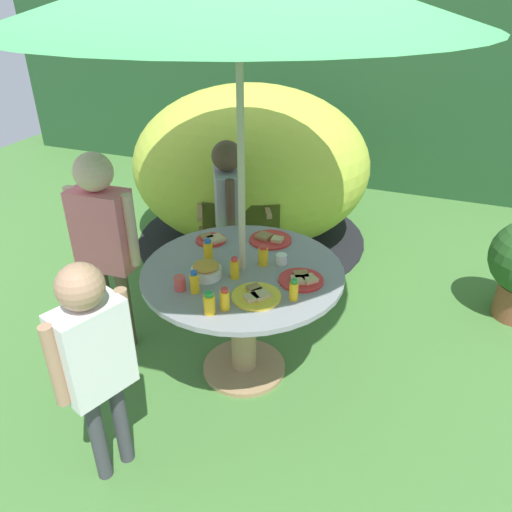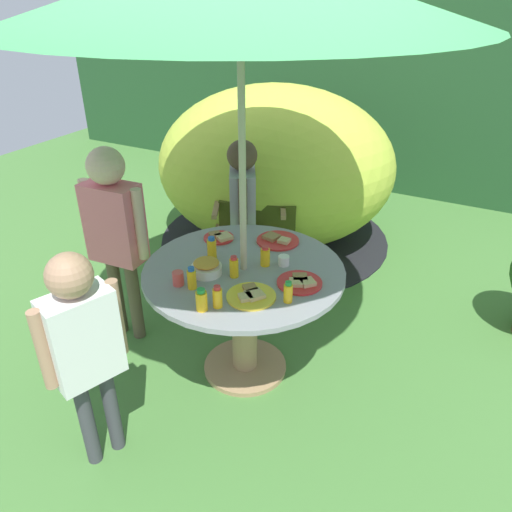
% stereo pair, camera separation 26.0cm
% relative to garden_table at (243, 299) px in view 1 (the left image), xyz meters
% --- Properties ---
extents(ground_plane, '(10.00, 10.00, 0.02)m').
position_rel_garden_table_xyz_m(ground_plane, '(0.00, 0.00, -0.53)').
color(ground_plane, '#477A38').
extents(hedge_backdrop, '(9.00, 0.70, 2.12)m').
position_rel_garden_table_xyz_m(hedge_backdrop, '(0.00, 3.65, 0.54)').
color(hedge_backdrop, '#234C28').
rests_on(hedge_backdrop, ground_plane).
extents(garden_table, '(1.11, 1.11, 0.72)m').
position_rel_garden_table_xyz_m(garden_table, '(0.00, 0.00, 0.00)').
color(garden_table, tan).
rests_on(garden_table, ground_plane).
extents(wooden_chair, '(0.67, 0.65, 0.99)m').
position_rel_garden_table_xyz_m(wooden_chair, '(-0.50, 0.99, 0.03)').
color(wooden_chair, '#93704C').
rests_on(wooden_chair, ground_plane).
extents(dome_tent, '(2.59, 2.59, 1.37)m').
position_rel_garden_table_xyz_m(dome_tent, '(-0.63, 1.69, 0.16)').
color(dome_tent, '#B2C63F').
rests_on(dome_tent, ground_plane).
extents(child_in_grey_shirt, '(0.30, 0.36, 1.19)m').
position_rel_garden_table_xyz_m(child_in_grey_shirt, '(-0.40, 0.72, 0.24)').
color(child_in_grey_shirt, '#3F3F47').
rests_on(child_in_grey_shirt, ground_plane).
extents(child_in_pink_shirt, '(0.44, 0.22, 1.29)m').
position_rel_garden_table_xyz_m(child_in_pink_shirt, '(-0.86, -0.06, 0.31)').
color(child_in_pink_shirt, brown).
rests_on(child_in_pink_shirt, ground_plane).
extents(child_in_white_shirt, '(0.26, 0.37, 1.15)m').
position_rel_garden_table_xyz_m(child_in_white_shirt, '(-0.32, -0.87, 0.22)').
color(child_in_white_shirt, '#3F3F47').
rests_on(child_in_white_shirt, ground_plane).
extents(snack_bowl, '(0.16, 0.16, 0.09)m').
position_rel_garden_table_xyz_m(snack_bowl, '(-0.15, -0.14, 0.24)').
color(snack_bowl, white).
rests_on(snack_bowl, garden_table).
extents(plate_center_front, '(0.19, 0.18, 0.03)m').
position_rel_garden_table_xyz_m(plate_center_front, '(-0.30, 0.24, 0.21)').
color(plate_center_front, red).
rests_on(plate_center_front, garden_table).
extents(plate_far_left, '(0.24, 0.24, 0.03)m').
position_rel_garden_table_xyz_m(plate_far_left, '(0.34, -0.00, 0.21)').
color(plate_far_left, red).
rests_on(plate_far_left, garden_table).
extents(plate_front_edge, '(0.25, 0.25, 0.03)m').
position_rel_garden_table_xyz_m(plate_front_edge, '(0.17, -0.23, 0.21)').
color(plate_front_edge, yellow).
rests_on(plate_front_edge, garden_table).
extents(plate_far_right, '(0.26, 0.26, 0.03)m').
position_rel_garden_table_xyz_m(plate_far_right, '(0.02, 0.37, 0.21)').
color(plate_far_right, red).
rests_on(plate_far_right, garden_table).
extents(juice_bottle_near_left, '(0.05, 0.05, 0.13)m').
position_rel_garden_table_xyz_m(juice_bottle_near_left, '(-0.22, 0.02, 0.26)').
color(juice_bottle_near_left, yellow).
rests_on(juice_bottle_near_left, garden_table).
extents(juice_bottle_near_right, '(0.05, 0.05, 0.12)m').
position_rel_garden_table_xyz_m(juice_bottle_near_right, '(-0.14, -0.30, 0.25)').
color(juice_bottle_near_right, yellow).
rests_on(juice_bottle_near_right, garden_table).
extents(juice_bottle_center_back, '(0.06, 0.06, 0.12)m').
position_rel_garden_table_xyz_m(juice_bottle_center_back, '(0.01, -0.43, 0.25)').
color(juice_bottle_center_back, yellow).
rests_on(juice_bottle_center_back, garden_table).
extents(juice_bottle_mid_left, '(0.04, 0.04, 0.11)m').
position_rel_garden_table_xyz_m(juice_bottle_mid_left, '(0.35, -0.18, 0.25)').
color(juice_bottle_mid_left, yellow).
rests_on(juice_bottle_mid_left, garden_table).
extents(juice_bottle_mid_right, '(0.05, 0.05, 0.12)m').
position_rel_garden_table_xyz_m(juice_bottle_mid_right, '(0.09, 0.09, 0.25)').
color(juice_bottle_mid_right, yellow).
rests_on(juice_bottle_mid_right, garden_table).
extents(juice_bottle_back_edge, '(0.05, 0.05, 0.12)m').
position_rel_garden_table_xyz_m(juice_bottle_back_edge, '(-0.01, -0.10, 0.25)').
color(juice_bottle_back_edge, yellow).
rests_on(juice_bottle_back_edge, garden_table).
extents(juice_bottle_spot_a, '(0.05, 0.05, 0.12)m').
position_rel_garden_table_xyz_m(juice_bottle_spot_a, '(0.06, -0.37, 0.25)').
color(juice_bottle_spot_a, yellow).
rests_on(juice_bottle_spot_a, garden_table).
extents(cup_near, '(0.06, 0.06, 0.07)m').
position_rel_garden_table_xyz_m(cup_near, '(-0.22, -0.30, 0.24)').
color(cup_near, '#E04C47').
rests_on(cup_near, garden_table).
extents(cup_far, '(0.06, 0.06, 0.06)m').
position_rel_garden_table_xyz_m(cup_far, '(0.18, 0.14, 0.23)').
color(cup_far, white).
rests_on(cup_far, garden_table).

